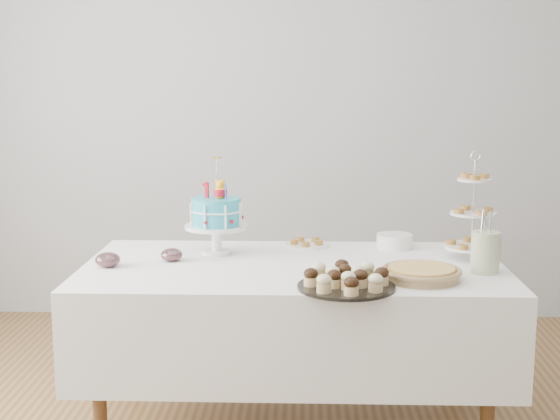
{
  "coord_description": "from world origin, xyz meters",
  "views": [
    {
      "loc": [
        0.05,
        -3.17,
        1.62
      ],
      "look_at": [
        -0.06,
        0.3,
        1.02
      ],
      "focal_mm": 50.0,
      "sensor_mm": 36.0,
      "label": 1
    }
  ],
  "objects_px": {
    "pie": "(421,273)",
    "tiered_stand": "(473,214)",
    "birthday_cake": "(217,228)",
    "table": "(294,312)",
    "pastry_plate": "(307,243)",
    "jam_bowl_b": "(172,255)",
    "cupcake_tray": "(346,278)",
    "jam_bowl_a": "(108,260)",
    "plate_stack": "(394,241)",
    "utensil_pitcher": "(485,251)"
  },
  "relations": [
    {
      "from": "plate_stack",
      "to": "jam_bowl_a",
      "type": "relative_size",
      "value": 1.58
    },
    {
      "from": "cupcake_tray",
      "to": "pastry_plate",
      "type": "relative_size",
      "value": 1.77
    },
    {
      "from": "table",
      "to": "pie",
      "type": "xyz_separation_m",
      "value": [
        0.54,
        -0.25,
        0.26
      ]
    },
    {
      "from": "pie",
      "to": "tiered_stand",
      "type": "height_order",
      "value": "tiered_stand"
    },
    {
      "from": "pie",
      "to": "utensil_pitcher",
      "type": "relative_size",
      "value": 1.22
    },
    {
      "from": "jam_bowl_b",
      "to": "birthday_cake",
      "type": "bearing_deg",
      "value": 38.48
    },
    {
      "from": "pastry_plate",
      "to": "jam_bowl_a",
      "type": "relative_size",
      "value": 1.99
    },
    {
      "from": "jam_bowl_b",
      "to": "plate_stack",
      "type": "bearing_deg",
      "value": 16.47
    },
    {
      "from": "birthday_cake",
      "to": "jam_bowl_b",
      "type": "relative_size",
      "value": 4.55
    },
    {
      "from": "pastry_plate",
      "to": "table",
      "type": "bearing_deg",
      "value": -98.64
    },
    {
      "from": "pie",
      "to": "pastry_plate",
      "type": "distance_m",
      "value": 0.81
    },
    {
      "from": "tiered_stand",
      "to": "plate_stack",
      "type": "relative_size",
      "value": 2.84
    },
    {
      "from": "cupcake_tray",
      "to": "pastry_plate",
      "type": "bearing_deg",
      "value": 101.22
    },
    {
      "from": "pie",
      "to": "plate_stack",
      "type": "relative_size",
      "value": 1.89
    },
    {
      "from": "birthday_cake",
      "to": "plate_stack",
      "type": "distance_m",
      "value": 0.9
    },
    {
      "from": "pastry_plate",
      "to": "jam_bowl_b",
      "type": "distance_m",
      "value": 0.72
    },
    {
      "from": "cupcake_tray",
      "to": "jam_bowl_a",
      "type": "relative_size",
      "value": 3.52
    },
    {
      "from": "jam_bowl_b",
      "to": "pie",
      "type": "bearing_deg",
      "value": -15.23
    },
    {
      "from": "table",
      "to": "tiered_stand",
      "type": "relative_size",
      "value": 3.76
    },
    {
      "from": "table",
      "to": "birthday_cake",
      "type": "height_order",
      "value": "birthday_cake"
    },
    {
      "from": "pie",
      "to": "jam_bowl_a",
      "type": "bearing_deg",
      "value": 172.55
    },
    {
      "from": "tiered_stand",
      "to": "cupcake_tray",
      "type": "bearing_deg",
      "value": -138.39
    },
    {
      "from": "plate_stack",
      "to": "utensil_pitcher",
      "type": "height_order",
      "value": "utensil_pitcher"
    },
    {
      "from": "plate_stack",
      "to": "utensil_pitcher",
      "type": "xyz_separation_m",
      "value": [
        0.34,
        -0.49,
        0.06
      ]
    },
    {
      "from": "jam_bowl_a",
      "to": "plate_stack",
      "type": "bearing_deg",
      "value": 18.13
    },
    {
      "from": "cupcake_tray",
      "to": "jam_bowl_b",
      "type": "height_order",
      "value": "cupcake_tray"
    },
    {
      "from": "birthday_cake",
      "to": "pastry_plate",
      "type": "distance_m",
      "value": 0.49
    },
    {
      "from": "table",
      "to": "jam_bowl_a",
      "type": "relative_size",
      "value": 16.92
    },
    {
      "from": "tiered_stand",
      "to": "plate_stack",
      "type": "xyz_separation_m",
      "value": [
        -0.34,
        0.22,
        -0.18
      ]
    },
    {
      "from": "table",
      "to": "jam_bowl_b",
      "type": "relative_size",
      "value": 18.66
    },
    {
      "from": "cupcake_tray",
      "to": "jam_bowl_b",
      "type": "distance_m",
      "value": 0.91
    },
    {
      "from": "table",
      "to": "utensil_pitcher",
      "type": "bearing_deg",
      "value": -8.03
    },
    {
      "from": "birthday_cake",
      "to": "pastry_plate",
      "type": "xyz_separation_m",
      "value": [
        0.44,
        0.19,
        -0.11
      ]
    },
    {
      "from": "jam_bowl_b",
      "to": "table",
      "type": "bearing_deg",
      "value": -5.23
    },
    {
      "from": "pie",
      "to": "jam_bowl_a",
      "type": "xyz_separation_m",
      "value": [
        -1.38,
        0.18,
        0.0
      ]
    },
    {
      "from": "table",
      "to": "tiered_stand",
      "type": "distance_m",
      "value": 0.96
    },
    {
      "from": "pie",
      "to": "pastry_plate",
      "type": "xyz_separation_m",
      "value": [
        -0.48,
        0.65,
        -0.02
      ]
    },
    {
      "from": "table",
      "to": "pastry_plate",
      "type": "height_order",
      "value": "pastry_plate"
    },
    {
      "from": "jam_bowl_b",
      "to": "utensil_pitcher",
      "type": "bearing_deg",
      "value": -6.9
    },
    {
      "from": "birthday_cake",
      "to": "plate_stack",
      "type": "height_order",
      "value": "birthday_cake"
    },
    {
      "from": "birthday_cake",
      "to": "table",
      "type": "bearing_deg",
      "value": -10.29
    },
    {
      "from": "jam_bowl_a",
      "to": "jam_bowl_b",
      "type": "relative_size",
      "value": 1.1
    },
    {
      "from": "utensil_pitcher",
      "to": "birthday_cake",
      "type": "bearing_deg",
      "value": 158.44
    },
    {
      "from": "pie",
      "to": "table",
      "type": "bearing_deg",
      "value": 155.22
    },
    {
      "from": "tiered_stand",
      "to": "pastry_plate",
      "type": "height_order",
      "value": "tiered_stand"
    },
    {
      "from": "birthday_cake",
      "to": "plate_stack",
      "type": "xyz_separation_m",
      "value": [
        0.88,
        0.16,
        -0.09
      ]
    },
    {
      "from": "pastry_plate",
      "to": "jam_bowl_a",
      "type": "xyz_separation_m",
      "value": [
        -0.9,
        -0.47,
        0.02
      ]
    },
    {
      "from": "plate_stack",
      "to": "jam_bowl_b",
      "type": "height_order",
      "value": "plate_stack"
    },
    {
      "from": "tiered_stand",
      "to": "birthday_cake",
      "type": "bearing_deg",
      "value": 177.39
    },
    {
      "from": "table",
      "to": "birthday_cake",
      "type": "xyz_separation_m",
      "value": [
        -0.38,
        0.21,
        0.35
      ]
    }
  ]
}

